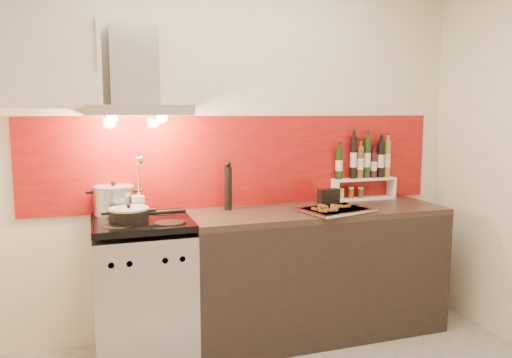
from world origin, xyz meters
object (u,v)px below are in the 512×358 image
object	(u,v)px
pepper_mill	(228,186)
baking_tray	(335,210)
counter	(316,271)
stock_pot	(114,200)
saute_pan	(130,215)
range_stove	(144,292)

from	to	relation	value
pepper_mill	baking_tray	xyz separation A→B (m)	(0.66, -0.30, -0.15)
counter	pepper_mill	distance (m)	0.87
stock_pot	pepper_mill	xyz separation A→B (m)	(0.75, -0.03, 0.06)
counter	pepper_mill	xyz separation A→B (m)	(-0.60, 0.16, 0.61)
counter	stock_pot	bearing A→B (deg)	171.90
saute_pan	pepper_mill	bearing A→B (deg)	18.52
baking_tray	stock_pot	bearing A→B (deg)	167.00
baking_tray	counter	bearing A→B (deg)	115.15
range_stove	pepper_mill	size ratio (longest dim) A/B	2.70
range_stove	counter	xyz separation A→B (m)	(1.20, 0.00, 0.01)
saute_pan	baking_tray	distance (m)	1.34
range_stove	baking_tray	bearing A→B (deg)	-5.85
stock_pot	saute_pan	bearing A→B (deg)	-72.28
stock_pot	saute_pan	distance (m)	0.27
stock_pot	baking_tray	world-z (taller)	stock_pot
stock_pot	pepper_mill	world-z (taller)	pepper_mill
saute_pan	stock_pot	bearing A→B (deg)	107.72
stock_pot	saute_pan	world-z (taller)	stock_pot
counter	saute_pan	distance (m)	1.37
range_stove	saute_pan	distance (m)	0.52
saute_pan	baking_tray	bearing A→B (deg)	-3.00
counter	pepper_mill	size ratio (longest dim) A/B	5.34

